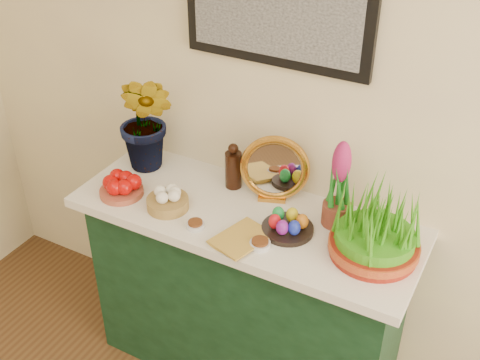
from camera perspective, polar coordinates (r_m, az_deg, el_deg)
name	(u,v)px	position (r m, az deg, el deg)	size (l,w,h in m)	color
sideboard	(245,297)	(2.69, 0.52, -11.07)	(1.30, 0.45, 0.85)	#163D23
tablecloth	(246,216)	(2.40, 0.57, -3.43)	(1.40, 0.55, 0.04)	white
hyacinth_green	(145,106)	(2.54, -8.97, 6.97)	(0.30, 0.26, 0.61)	#1F7A21
apple_bowl	(121,187)	(2.51, -11.22, -0.62)	(0.22, 0.22, 0.09)	#A44C35
garlic_basket	(167,200)	(2.40, -6.89, -1.87)	(0.21, 0.21, 0.09)	olive
vinegar_cruet	(233,168)	(2.49, -0.63, 1.16)	(0.07, 0.07, 0.20)	black
mirror	(275,169)	(2.40, 3.30, 1.01)	(0.29, 0.16, 0.28)	#CA882F
book	(227,229)	(2.28, -1.28, -4.65)	(0.14, 0.21, 0.03)	#B99135
spice_dish_left	(195,225)	(2.30, -4.25, -4.24)	(0.07, 0.07, 0.03)	silver
spice_dish_right	(260,244)	(2.21, 1.91, -6.06)	(0.08, 0.08, 0.03)	silver
egg_plate	(287,225)	(2.27, 4.52, -4.27)	(0.21, 0.21, 0.08)	black
hyacinth_pink	(339,188)	(2.26, 9.36, -0.76)	(0.11, 0.11, 0.36)	brown
wheatgrass_sabzeh	(376,228)	(2.16, 12.81, -4.49)	(0.33, 0.33, 0.27)	maroon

